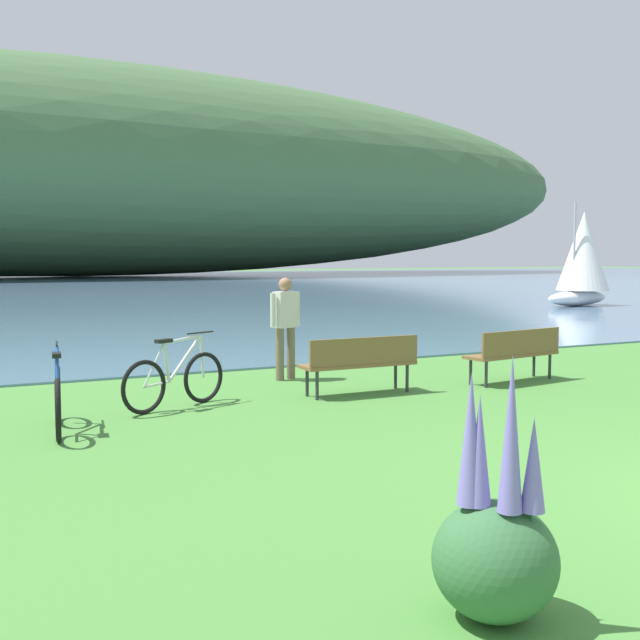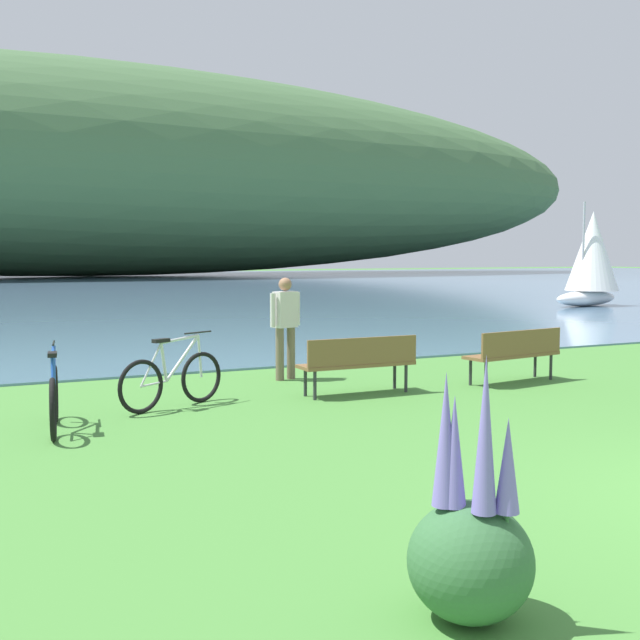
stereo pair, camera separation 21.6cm
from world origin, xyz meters
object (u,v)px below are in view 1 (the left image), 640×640
Objects in this scene: park_bench_near_camera at (361,360)px; person_at_shoreline at (285,322)px; bicycle_leaning_near_bench at (175,379)px; bicycle_beside_path at (58,399)px; park_bench_further_along at (515,351)px; sailboat_mid_bay at (583,257)px.

person_at_shoreline is (-0.42, 1.81, 0.46)m from park_bench_near_camera.
bicycle_beside_path is at bearing -154.33° from bicycle_leaning_near_bench.
park_bench_near_camera is 2.78m from bicycle_leaning_near_bench.
park_bench_further_along is 7.24m from bicycle_beside_path.
person_at_shoreline reaches higher than bicycle_beside_path.
park_bench_further_along is 5.60m from bicycle_leaning_near_bench.
park_bench_near_camera is 4.44m from bicycle_beside_path.
park_bench_near_camera is at bearing -5.15° from bicycle_leaning_near_bench.
sailboat_mid_bay is at bearing 32.05° from bicycle_beside_path.
person_at_shoreline is (3.98, 2.35, 0.58)m from bicycle_beside_path.
park_bench_near_camera is 22.45m from sailboat_mid_bay.
bicycle_leaning_near_bench is 2.87m from person_at_shoreline.
bicycle_beside_path is at bearing -147.95° from sailboat_mid_bay.
person_at_shoreline is at bearing -147.62° from sailboat_mid_bay.
bicycle_beside_path is 1.03× the size of person_at_shoreline.
park_bench_near_camera is 2.83m from park_bench_further_along.
sailboat_mid_bay is at bearing 36.86° from park_bench_near_camera.
sailboat_mid_bay is (17.92, 13.44, 1.47)m from park_bench_near_camera.
bicycle_leaning_near_bench is at bearing 174.85° from park_bench_near_camera.
person_at_shoreline is (2.34, 1.56, 0.58)m from bicycle_leaning_near_bench.
park_bench_further_along is 0.45× the size of sailboat_mid_bay.
person_at_shoreline is at bearing 103.03° from park_bench_near_camera.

